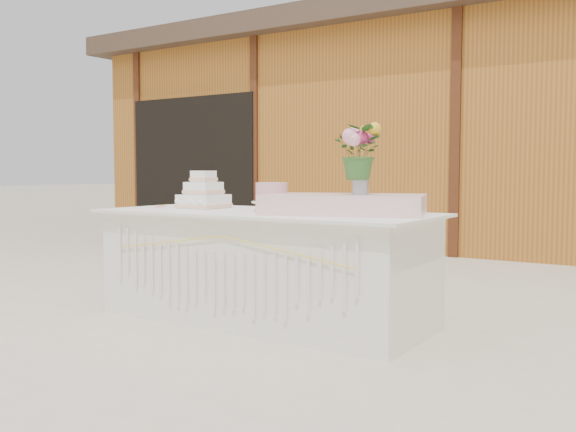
% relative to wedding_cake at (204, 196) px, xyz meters
% --- Properties ---
extents(ground, '(80.00, 80.00, 0.00)m').
position_rel_wedding_cake_xyz_m(ground, '(0.60, -0.06, -0.87)').
color(ground, beige).
rests_on(ground, ground).
extents(barn, '(12.60, 4.60, 3.30)m').
position_rel_wedding_cake_xyz_m(barn, '(0.59, 5.94, 0.81)').
color(barn, '#A26322').
rests_on(barn, ground).
extents(cake_table, '(2.40, 1.00, 0.77)m').
position_rel_wedding_cake_xyz_m(cake_table, '(0.60, -0.06, -0.48)').
color(cake_table, silver).
rests_on(cake_table, ground).
extents(wedding_cake, '(0.32, 0.32, 0.28)m').
position_rel_wedding_cake_xyz_m(wedding_cake, '(0.00, 0.00, 0.00)').
color(wedding_cake, white).
rests_on(wedding_cake, cake_table).
extents(pink_cake_stand, '(0.28, 0.28, 0.20)m').
position_rel_wedding_cake_xyz_m(pink_cake_stand, '(0.65, -0.05, 0.02)').
color(pink_cake_stand, white).
rests_on(pink_cake_stand, cake_table).
extents(satin_runner, '(1.14, 0.87, 0.13)m').
position_rel_wedding_cake_xyz_m(satin_runner, '(1.20, -0.01, -0.03)').
color(satin_runner, '#FFCFCD').
rests_on(satin_runner, cake_table).
extents(flower_vase, '(0.11, 0.11, 0.14)m').
position_rel_wedding_cake_xyz_m(flower_vase, '(1.32, -0.02, 0.10)').
color(flower_vase, '#ACABB0').
rests_on(flower_vase, satin_runner).
extents(bouquet, '(0.31, 0.27, 0.35)m').
position_rel_wedding_cake_xyz_m(bouquet, '(1.32, -0.02, 0.35)').
color(bouquet, '#316026').
rests_on(bouquet, flower_vase).
extents(loose_flowers, '(0.20, 0.34, 0.02)m').
position_rel_wedding_cake_xyz_m(loose_flowers, '(-0.36, -0.01, -0.09)').
color(loose_flowers, pink).
rests_on(loose_flowers, cake_table).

